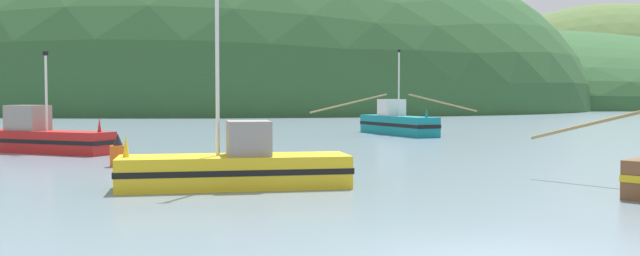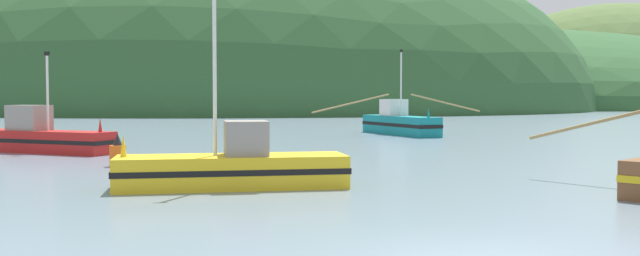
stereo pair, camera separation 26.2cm
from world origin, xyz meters
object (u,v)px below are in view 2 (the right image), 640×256
at_px(channel_buoy, 118,153).
at_px(fishing_boat_red, 37,138).
at_px(fishing_boat_yellow, 233,167).
at_px(fishing_boat_teal, 399,123).

bearing_deg(channel_buoy, fishing_boat_red, 122.42).
bearing_deg(fishing_boat_yellow, fishing_boat_teal, -116.34).
xyz_separation_m(fishing_boat_teal, channel_buoy, (-17.80, -21.32, -0.33)).
bearing_deg(channel_buoy, fishing_boat_yellow, -58.77).
bearing_deg(fishing_boat_teal, fishing_boat_yellow, -37.54).
height_order(fishing_boat_yellow, fishing_boat_teal, fishing_boat_yellow).
height_order(fishing_boat_red, channel_buoy, fishing_boat_red).
relative_size(fishing_boat_red, channel_buoy, 6.24).
relative_size(fishing_boat_teal, channel_buoy, 10.20).
bearing_deg(fishing_boat_yellow, channel_buoy, -60.37).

